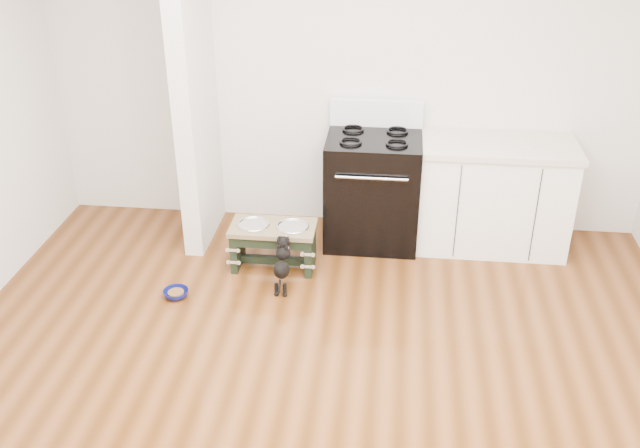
{
  "coord_description": "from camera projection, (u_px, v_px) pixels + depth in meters",
  "views": [
    {
      "loc": [
        0.41,
        -3.19,
        2.98
      ],
      "look_at": [
        -0.09,
        1.29,
        0.58
      ],
      "focal_mm": 40.0,
      "sensor_mm": 36.0,
      "label": 1
    }
  ],
  "objects": [
    {
      "name": "ground",
      "position": [
        311.0,
        411.0,
        4.24
      ],
      "size": [
        5.0,
        5.0,
        0.0
      ],
      "primitive_type": "plane",
      "color": "#4D280D",
      "rests_on": "ground"
    },
    {
      "name": "room_shell",
      "position": [
        309.0,
        160.0,
        3.48
      ],
      "size": [
        5.0,
        5.0,
        5.0
      ],
      "color": "silver",
      "rests_on": "ground"
    },
    {
      "name": "partition_wall",
      "position": [
        194.0,
        81.0,
        5.56
      ],
      "size": [
        0.15,
        0.8,
        2.7
      ],
      "primitive_type": "cube",
      "color": "silver",
      "rests_on": "ground"
    },
    {
      "name": "oven_range",
      "position": [
        373.0,
        188.0,
        5.88
      ],
      "size": [
        0.76,
        0.69,
        1.14
      ],
      "color": "black",
      "rests_on": "ground"
    },
    {
      "name": "cabinet_run",
      "position": [
        493.0,
        195.0,
        5.82
      ],
      "size": [
        1.24,
        0.64,
        0.91
      ],
      "color": "white",
      "rests_on": "ground"
    },
    {
      "name": "dog_feeder",
      "position": [
        273.0,
        238.0,
        5.58
      ],
      "size": [
        0.67,
        0.36,
        0.38
      ],
      "color": "black",
      "rests_on": "ground"
    },
    {
      "name": "puppy",
      "position": [
        282.0,
        263.0,
        5.31
      ],
      "size": [
        0.12,
        0.34,
        0.41
      ],
      "color": "black",
      "rests_on": "ground"
    },
    {
      "name": "floor_bowl",
      "position": [
        176.0,
        294.0,
        5.3
      ],
      "size": [
        0.23,
        0.23,
        0.06
      ],
      "rotation": [
        0.0,
        0.0,
        0.3
      ],
      "color": "#0D125D",
      "rests_on": "ground"
    }
  ]
}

